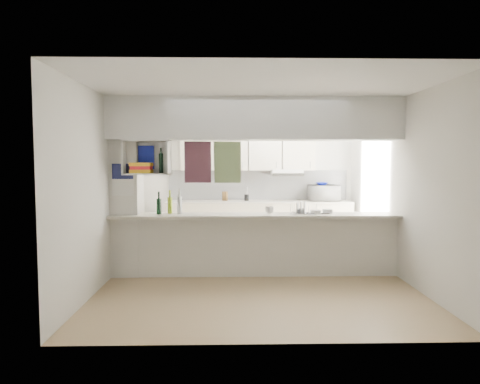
{
  "coord_description": "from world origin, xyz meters",
  "views": [
    {
      "loc": [
        -0.36,
        -6.24,
        1.68
      ],
      "look_at": [
        -0.21,
        0.5,
        1.21
      ],
      "focal_mm": 32.0,
      "sensor_mm": 36.0,
      "label": 1
    }
  ],
  "objects_px": {
    "wine_bottles": "(170,205)",
    "microwave": "(324,193)",
    "bowl": "(322,184)",
    "dish_rack": "(303,209)"
  },
  "relations": [
    {
      "from": "microwave",
      "to": "bowl",
      "type": "xyz_separation_m",
      "value": [
        -0.05,
        -0.02,
        0.18
      ]
    },
    {
      "from": "wine_bottles",
      "to": "dish_rack",
      "type": "bearing_deg",
      "value": -1.32
    },
    {
      "from": "bowl",
      "to": "dish_rack",
      "type": "relative_size",
      "value": 0.54
    },
    {
      "from": "bowl",
      "to": "dish_rack",
      "type": "height_order",
      "value": "bowl"
    },
    {
      "from": "microwave",
      "to": "bowl",
      "type": "bearing_deg",
      "value": 19.74
    },
    {
      "from": "dish_rack",
      "to": "bowl",
      "type": "bearing_deg",
      "value": 86.37
    },
    {
      "from": "microwave",
      "to": "wine_bottles",
      "type": "relative_size",
      "value": 1.5
    },
    {
      "from": "wine_bottles",
      "to": "microwave",
      "type": "bearing_deg",
      "value": 37.23
    },
    {
      "from": "bowl",
      "to": "wine_bottles",
      "type": "bearing_deg",
      "value": -142.57
    },
    {
      "from": "wine_bottles",
      "to": "bowl",
      "type": "bearing_deg",
      "value": 37.43
    }
  ]
}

